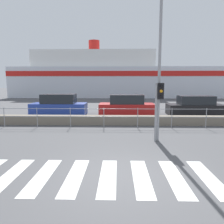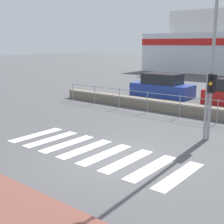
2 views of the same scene
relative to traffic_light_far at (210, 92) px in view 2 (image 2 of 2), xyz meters
name	(u,v)px [view 2 (image 2 of 2)]	position (x,y,z in m)	size (l,w,h in m)	color
ground_plane	(115,157)	(-1.58, -3.62, -1.85)	(160.00, 160.00, 0.00)	#4C4C4F
sidewalk_brick	(1,206)	(-1.58, -7.72, -1.79)	(24.00, 1.80, 0.12)	brown
crosswalk	(95,151)	(-2.44, -3.62, -1.84)	(6.75, 2.40, 0.01)	silver
seawall	(205,112)	(-1.58, 3.61, -1.58)	(18.85, 0.55, 0.54)	slate
harbor_fence	(198,105)	(-1.58, 2.74, -1.11)	(17.01, 0.04, 1.12)	gray
traffic_light_far	(210,92)	(0.00, 0.00, 0.00)	(0.34, 0.32, 2.51)	gray
streetlamp	(213,31)	(0.00, -0.06, 2.17)	(0.32, 0.98, 6.58)	gray
parked_car_blue	(162,87)	(-6.39, 7.69, -1.17)	(4.28, 1.72, 1.59)	#233D9E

